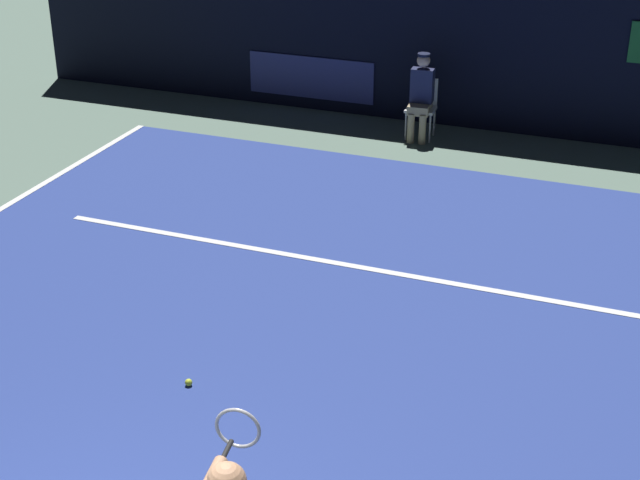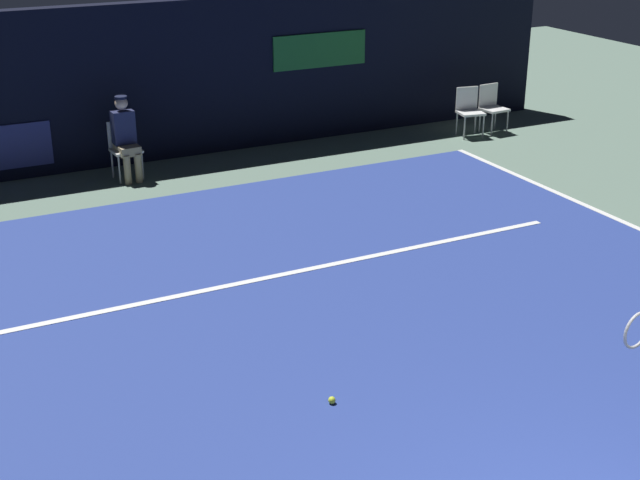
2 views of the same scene
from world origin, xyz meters
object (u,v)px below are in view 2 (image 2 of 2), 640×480
at_px(line_judge_on_chair, 125,137).
at_px(courtside_chair_far, 469,109).
at_px(courtside_chair_near, 492,105).
at_px(tennis_ball, 332,400).

relative_size(line_judge_on_chair, courtside_chair_far, 1.50).
height_order(line_judge_on_chair, courtside_chair_far, line_judge_on_chair).
bearing_deg(line_judge_on_chair, courtside_chair_far, -2.91).
bearing_deg(courtside_chair_far, line_judge_on_chair, 177.09).
xyz_separation_m(courtside_chair_near, tennis_ball, (-6.97, -6.96, -0.46)).
bearing_deg(tennis_ball, line_judge_on_chair, 88.84).
bearing_deg(line_judge_on_chair, tennis_ball, -91.16).
height_order(courtside_chair_near, courtside_chair_far, same).
relative_size(courtside_chair_near, courtside_chair_far, 1.00).
bearing_deg(tennis_ball, courtside_chair_far, 47.11).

